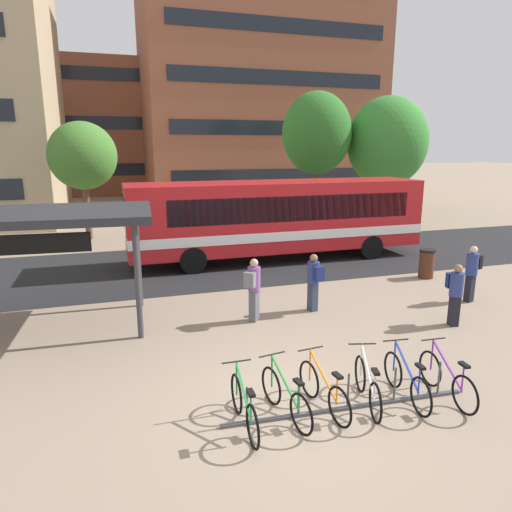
{
  "coord_description": "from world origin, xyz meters",
  "views": [
    {
      "loc": [
        -2.8,
        -6.96,
        4.61
      ],
      "look_at": [
        0.85,
        4.56,
        1.7
      ],
      "focal_mm": 32.33,
      "sensor_mm": 36.0,
      "label": 1
    }
  ],
  "objects_px": {
    "parked_bicycle_orange_2": "(324,391)",
    "parked_bicycle_purple_5": "(447,380)",
    "commuter_black_pack_2": "(472,270)",
    "parked_bicycle_green_1": "(285,398)",
    "parked_bicycle_blue_4": "(406,381)",
    "transit_shelter": "(21,220)",
    "commuter_navy_pack_1": "(314,279)",
    "street_tree_0": "(387,142)",
    "commuter_navy_pack_0": "(455,290)",
    "street_tree_1": "(317,133)",
    "parked_bicycle_white_3": "(367,386)",
    "trash_bin": "(427,264)",
    "city_bus": "(276,217)",
    "commuter_grey_pack_3": "(254,286)",
    "parked_bicycle_green_0": "(244,408)",
    "street_tree_2": "(83,156)"
  },
  "relations": [
    {
      "from": "parked_bicycle_orange_2",
      "to": "transit_shelter",
      "type": "bearing_deg",
      "value": 38.28
    },
    {
      "from": "city_bus",
      "to": "street_tree_2",
      "type": "relative_size",
      "value": 2.09
    },
    {
      "from": "parked_bicycle_orange_2",
      "to": "parked_bicycle_purple_5",
      "type": "xyz_separation_m",
      "value": [
        2.36,
        -0.32,
        0.0
      ]
    },
    {
      "from": "parked_bicycle_white_3",
      "to": "transit_shelter",
      "type": "height_order",
      "value": "transit_shelter"
    },
    {
      "from": "parked_bicycle_blue_4",
      "to": "transit_shelter",
      "type": "distance_m",
      "value": 9.45
    },
    {
      "from": "parked_bicycle_blue_4",
      "to": "street_tree_1",
      "type": "height_order",
      "value": "street_tree_1"
    },
    {
      "from": "commuter_black_pack_2",
      "to": "parked_bicycle_green_1",
      "type": "bearing_deg",
      "value": 9.12
    },
    {
      "from": "commuter_black_pack_2",
      "to": "city_bus",
      "type": "bearing_deg",
      "value": -80.11
    },
    {
      "from": "parked_bicycle_white_3",
      "to": "commuter_navy_pack_0",
      "type": "relative_size",
      "value": 1.01
    },
    {
      "from": "parked_bicycle_green_0",
      "to": "parked_bicycle_purple_5",
      "type": "distance_m",
      "value": 3.85
    },
    {
      "from": "street_tree_1",
      "to": "commuter_grey_pack_3",
      "type": "bearing_deg",
      "value": -120.26
    },
    {
      "from": "parked_bicycle_green_1",
      "to": "parked_bicycle_orange_2",
      "type": "distance_m",
      "value": 0.72
    },
    {
      "from": "trash_bin",
      "to": "street_tree_1",
      "type": "distance_m",
      "value": 12.85
    },
    {
      "from": "commuter_black_pack_2",
      "to": "trash_bin",
      "type": "bearing_deg",
      "value": -117.92
    },
    {
      "from": "parked_bicycle_purple_5",
      "to": "commuter_navy_pack_0",
      "type": "distance_m",
      "value": 4.04
    },
    {
      "from": "transit_shelter",
      "to": "commuter_navy_pack_1",
      "type": "xyz_separation_m",
      "value": [
        7.42,
        -0.88,
        -1.9
      ]
    },
    {
      "from": "parked_bicycle_blue_4",
      "to": "parked_bicycle_orange_2",
      "type": "bearing_deg",
      "value": 91.31
    },
    {
      "from": "city_bus",
      "to": "parked_bicycle_white_3",
      "type": "bearing_deg",
      "value": 78.54
    },
    {
      "from": "parked_bicycle_purple_5",
      "to": "transit_shelter",
      "type": "bearing_deg",
      "value": 56.2
    },
    {
      "from": "commuter_grey_pack_3",
      "to": "trash_bin",
      "type": "height_order",
      "value": "commuter_grey_pack_3"
    },
    {
      "from": "commuter_grey_pack_3",
      "to": "street_tree_0",
      "type": "bearing_deg",
      "value": -0.7
    },
    {
      "from": "commuter_navy_pack_0",
      "to": "commuter_black_pack_2",
      "type": "xyz_separation_m",
      "value": [
        1.8,
        1.4,
        0.04
      ]
    },
    {
      "from": "parked_bicycle_blue_4",
      "to": "street_tree_0",
      "type": "bearing_deg",
      "value": -25.01
    },
    {
      "from": "parked_bicycle_green_1",
      "to": "street_tree_0",
      "type": "xyz_separation_m",
      "value": [
        13.29,
        17.83,
        4.42
      ]
    },
    {
      "from": "commuter_navy_pack_1",
      "to": "commuter_navy_pack_0",
      "type": "bearing_deg",
      "value": -135.32
    },
    {
      "from": "parked_bicycle_green_1",
      "to": "commuter_black_pack_2",
      "type": "distance_m",
      "value": 8.59
    },
    {
      "from": "transit_shelter",
      "to": "commuter_grey_pack_3",
      "type": "height_order",
      "value": "transit_shelter"
    },
    {
      "from": "commuter_navy_pack_1",
      "to": "street_tree_0",
      "type": "distance_m",
      "value": 17.29
    },
    {
      "from": "transit_shelter",
      "to": "trash_bin",
      "type": "relative_size",
      "value": 6.17
    },
    {
      "from": "parked_bicycle_purple_5",
      "to": "transit_shelter",
      "type": "xyz_separation_m",
      "value": [
        -7.82,
        5.93,
        2.47
      ]
    },
    {
      "from": "parked_bicycle_white_3",
      "to": "transit_shelter",
      "type": "xyz_separation_m",
      "value": [
        -6.3,
        5.69,
        2.47
      ]
    },
    {
      "from": "trash_bin",
      "to": "street_tree_0",
      "type": "bearing_deg",
      "value": 64.45
    },
    {
      "from": "parked_bicycle_orange_2",
      "to": "street_tree_1",
      "type": "height_order",
      "value": "street_tree_1"
    },
    {
      "from": "commuter_navy_pack_0",
      "to": "parked_bicycle_orange_2",
      "type": "bearing_deg",
      "value": -48.4
    },
    {
      "from": "parked_bicycle_white_3",
      "to": "transit_shelter",
      "type": "relative_size",
      "value": 0.26
    },
    {
      "from": "commuter_black_pack_2",
      "to": "parked_bicycle_orange_2",
      "type": "bearing_deg",
      "value": 11.55
    },
    {
      "from": "street_tree_1",
      "to": "parked_bicycle_purple_5",
      "type": "bearing_deg",
      "value": -107.47
    },
    {
      "from": "parked_bicycle_orange_2",
      "to": "parked_bicycle_green_0",
      "type": "bearing_deg",
      "value": 87.49
    },
    {
      "from": "parked_bicycle_green_0",
      "to": "parked_bicycle_purple_5",
      "type": "xyz_separation_m",
      "value": [
        3.84,
        -0.23,
        0.0
      ]
    },
    {
      "from": "city_bus",
      "to": "parked_bicycle_blue_4",
      "type": "relative_size",
      "value": 7.0
    },
    {
      "from": "city_bus",
      "to": "parked_bicycle_green_0",
      "type": "relative_size",
      "value": 6.98
    },
    {
      "from": "parked_bicycle_blue_4",
      "to": "parked_bicycle_green_1",
      "type": "bearing_deg",
      "value": 93.07
    },
    {
      "from": "transit_shelter",
      "to": "commuter_navy_pack_1",
      "type": "bearing_deg",
      "value": -2.98
    },
    {
      "from": "parked_bicycle_orange_2",
      "to": "commuter_navy_pack_0",
      "type": "xyz_separation_m",
      "value": [
        5.02,
        2.66,
        0.56
      ]
    },
    {
      "from": "city_bus",
      "to": "commuter_navy_pack_1",
      "type": "height_order",
      "value": "city_bus"
    },
    {
      "from": "parked_bicycle_green_1",
      "to": "street_tree_0",
      "type": "distance_m",
      "value": 22.67
    },
    {
      "from": "city_bus",
      "to": "commuter_navy_pack_1",
      "type": "distance_m",
      "value": 6.28
    },
    {
      "from": "parked_bicycle_orange_2",
      "to": "commuter_grey_pack_3",
      "type": "xyz_separation_m",
      "value": [
        0.09,
        4.48,
        0.61
      ]
    },
    {
      "from": "city_bus",
      "to": "street_tree_1",
      "type": "relative_size",
      "value": 1.57
    },
    {
      "from": "commuter_navy_pack_0",
      "to": "parked_bicycle_white_3",
      "type": "bearing_deg",
      "value": -43.09
    }
  ]
}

